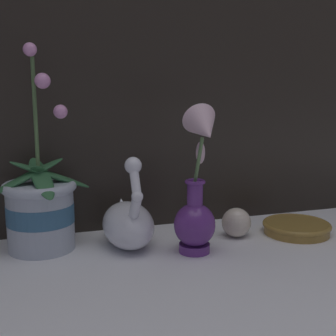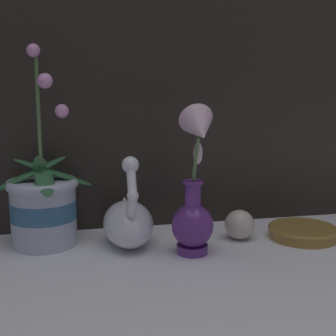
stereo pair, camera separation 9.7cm
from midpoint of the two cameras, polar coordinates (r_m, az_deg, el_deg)
The scene contains 6 objects.
ground_plane at distance 0.89m, azimuth 6.77°, elevation -12.25°, with size 2.80×2.80×0.00m, color white.
orchid_potted_plant at distance 1.01m, azimuth -12.33°, elevation -4.33°, with size 0.21×0.18×0.42m.
swan_figurine at distance 0.99m, azimuth -2.11°, elevation -6.47°, with size 0.11×0.19×0.20m.
blue_vase at distance 0.93m, azimuth 6.24°, elevation -3.89°, with size 0.08×0.13×0.30m.
glass_sphere at distance 1.06m, azimuth 11.34°, elevation -6.82°, with size 0.07×0.07×0.07m.
amber_dish at distance 1.11m, azimuth 18.60°, elevation -7.34°, with size 0.15×0.15×0.03m.
Camera 2 is at (-0.22, -0.79, 0.35)m, focal length 50.00 mm.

